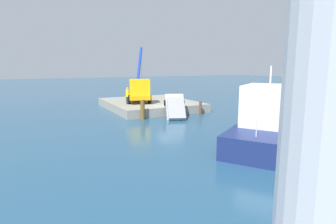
{
  "coord_description": "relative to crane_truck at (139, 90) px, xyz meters",
  "views": [
    {
      "loc": [
        25.4,
        -13.23,
        5.13
      ],
      "look_at": [
        1.24,
        -0.78,
        0.54
      ],
      "focal_mm": 29.14,
      "sensor_mm": 36.0,
      "label": 1
    }
  ],
  "objects": [
    {
      "name": "ground",
      "position": [
        4.91,
        1.53,
        -2.32
      ],
      "size": [
        200.0,
        200.0,
        0.0
      ],
      "primitive_type": "plane",
      "color": "navy"
    },
    {
      "name": "dock",
      "position": [
        -0.29,
        1.53,
        -1.87
      ],
      "size": [
        11.82,
        9.84,
        0.91
      ],
      "primitive_type": "cube",
      "color": "gray",
      "rests_on": "ground"
    },
    {
      "name": "crane_truck",
      "position": [
        0.0,
        0.0,
        0.0
      ],
      "size": [
        10.35,
        5.44,
        6.93
      ],
      "color": "orange",
      "rests_on": "dock"
    },
    {
      "name": "dock_worker",
      "position": [
        1.21,
        -1.83,
        -0.45
      ],
      "size": [
        0.34,
        0.34,
        1.89
      ],
      "color": "#272727",
      "rests_on": "dock"
    },
    {
      "name": "salvaged_car",
      "position": [
        7.14,
        1.12,
        -1.72
      ],
      "size": [
        4.18,
        3.22,
        3.71
      ],
      "color": "#99999E",
      "rests_on": "ground"
    },
    {
      "name": "moored_yacht",
      "position": [
        16.89,
        3.54,
        -1.72
      ],
      "size": [
        9.48,
        11.8,
        6.8
      ],
      "color": "navy",
      "rests_on": "ground"
    },
    {
      "name": "piling_near",
      "position": [
        6.0,
        -1.95,
        -1.37
      ],
      "size": [
        0.42,
        0.42,
        1.91
      ],
      "primitive_type": "cylinder",
      "color": "brown",
      "rests_on": "ground"
    },
    {
      "name": "piling_mid",
      "position": [
        6.22,
        1.5,
        -1.61
      ],
      "size": [
        0.37,
        0.37,
        1.42
      ],
      "primitive_type": "cylinder",
      "color": "brown",
      "rests_on": "ground"
    },
    {
      "name": "piling_far",
      "position": [
        6.23,
        4.61,
        -1.61
      ],
      "size": [
        0.3,
        0.3,
        1.42
      ],
      "primitive_type": "cylinder",
      "color": "brown",
      "rests_on": "ground"
    }
  ]
}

